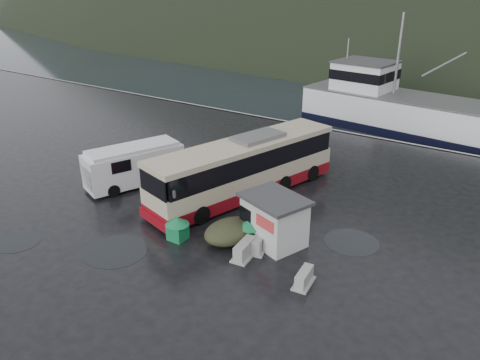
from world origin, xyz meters
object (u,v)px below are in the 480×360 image
Objects in this scene: jersey_barrier_c at (258,249)px; jersey_barrier_a at (244,257)px; coach_bus at (245,194)px; white_van at (136,184)px; jersey_barrier_b at (304,284)px; fishing_trawler at (422,120)px; ticket_kiosk at (273,241)px; waste_bin_right at (178,239)px; dome_tent at (231,241)px; waste_bin_left at (249,242)px.

jersey_barrier_a is at bearing -103.40° from jersey_barrier_c.
coach_bus reaches higher than white_van.
fishing_trawler reaches higher than jersey_barrier_b.
coach_bus reaches higher than ticket_kiosk.
waste_bin_right reaches higher than jersey_barrier_b.
dome_tent is at bearing 29.68° from waste_bin_right.
ticket_kiosk reaches higher than jersey_barrier_b.
dome_tent is at bearing -175.89° from jersey_barrier_c.
fishing_trawler reaches higher than waste_bin_right.
white_van is 4.21× the size of jersey_barrier_c.
jersey_barrier_a is (1.44, -0.83, 0.00)m from dome_tent.
white_van is at bearing 168.26° from jersey_barrier_c.
jersey_barrier_b is at bearing -6.43° from jersey_barrier_a.
dome_tent is (2.59, -5.25, 0.00)m from coach_bus.
white_van is 9.88m from dome_tent.
jersey_barrier_c is (4.12, 1.52, 0.00)m from waste_bin_right.
fishing_trawler is (0.96, 30.04, 0.00)m from jersey_barrier_a.
jersey_barrier_a is 3.53m from jersey_barrier_b.
jersey_barrier_c is at bearing 8.68° from white_van.
dome_tent is (2.45, 1.40, 0.00)m from waste_bin_right.
ticket_kiosk is 1.16m from jersey_barrier_c.
white_van is 4.91× the size of waste_bin_left.
dome_tent is 0.91× the size of ticket_kiosk.
white_van is 2.16× the size of dome_tent.
fishing_trawler is at bearing 85.29° from dome_tent.
coach_bus is at bearing 129.73° from jersey_barrier_c.
waste_bin_left is 1.01m from dome_tent.
waste_bin_left reaches higher than waste_bin_right.
fishing_trawler is at bearing 88.17° from jersey_barrier_a.
fishing_trawler is (2.40, 29.20, 0.00)m from dome_tent.
waste_bin_right is 0.77× the size of jersey_barrier_a.
jersey_barrier_c is at bearing 4.11° from dome_tent.
fishing_trawler reaches higher than ticket_kiosk.
coach_bus is 6.01m from ticket_kiosk.
coach_bus is 2.07× the size of white_van.
waste_bin_right is at bearing -159.79° from jersey_barrier_c.
dome_tent is at bearing -88.24° from fishing_trawler.
fishing_trawler is (1.53, 28.71, 0.00)m from waste_bin_left.
fishing_trawler is (11.97, 26.75, 0.00)m from white_van.
white_van is 11.53m from ticket_kiosk.
coach_bus is 7.51m from white_van.
ticket_kiosk reaches higher than waste_bin_right.
ticket_kiosk is (4.35, 2.65, 0.00)m from waste_bin_right.
fishing_trawler is at bearing 86.32° from white_van.
ticket_kiosk is at bearing 36.77° from waste_bin_left.
waste_bin_left is 0.86× the size of jersey_barrier_c.
fishing_trawler reaches higher than coach_bus.
coach_bus reaches higher than jersey_barrier_c.
jersey_barrier_b is 0.93× the size of jersey_barrier_c.
dome_tent is 1.67m from jersey_barrier_c.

